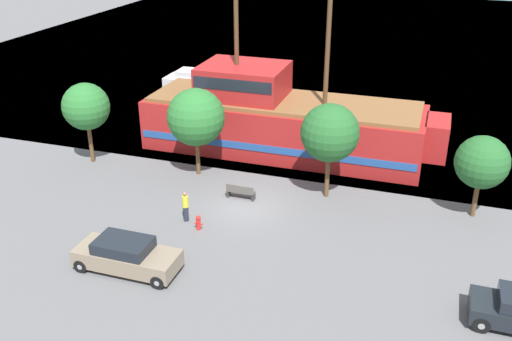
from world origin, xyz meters
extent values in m
plane|color=#5B5B5E|center=(0.00, 0.00, 0.00)|extent=(160.00, 160.00, 0.00)
plane|color=teal|center=(0.00, 44.00, 0.00)|extent=(80.00, 80.00, 0.00)
cube|color=#A31E1E|center=(-0.32, 7.95, 1.59)|extent=(17.61, 5.30, 3.17)
cube|color=#234C93|center=(-0.32, 7.95, 1.11)|extent=(17.25, 5.38, 0.45)
cube|color=#A31E1E|center=(9.08, 7.95, 2.06)|extent=(1.40, 2.91, 2.22)
cube|color=brown|center=(-0.32, 7.95, 3.30)|extent=(16.90, 4.88, 0.25)
cube|color=#A31E1E|center=(-2.96, 7.95, 4.43)|extent=(5.28, 4.24, 2.01)
cube|color=black|center=(-2.96, 7.95, 4.73)|extent=(5.02, 4.30, 0.72)
cylinder|color=#4C331E|center=(2.32, 7.95, 7.86)|extent=(0.28, 0.28, 8.86)
cylinder|color=#4C331E|center=(-3.40, 7.95, 7.19)|extent=(0.28, 0.28, 7.53)
cube|color=navy|center=(-7.06, 14.04, 0.39)|extent=(7.82, 2.44, 0.78)
cube|color=silver|center=(-7.64, 14.04, 1.26)|extent=(3.13, 1.90, 0.95)
cube|color=black|center=(-6.71, 14.04, 1.26)|extent=(0.12, 1.71, 0.76)
cube|color=silver|center=(-11.61, 19.29, 0.39)|extent=(5.02, 2.35, 0.78)
cube|color=silver|center=(-11.99, 19.29, 1.10)|extent=(2.01, 1.83, 0.65)
cube|color=black|center=(-11.39, 19.29, 1.10)|extent=(0.12, 1.65, 0.52)
cube|color=#7F705B|center=(-3.06, -7.07, 0.61)|extent=(4.59, 1.78, 0.75)
cube|color=black|center=(-3.20, -7.07, 1.23)|extent=(2.39, 1.60, 0.50)
cylinder|color=black|center=(-1.21, -7.87, 0.31)|extent=(0.62, 0.22, 0.62)
cylinder|color=gray|center=(-1.21, -7.87, 0.31)|extent=(0.24, 0.25, 0.24)
cylinder|color=black|center=(-1.21, -6.27, 0.31)|extent=(0.62, 0.22, 0.62)
cylinder|color=gray|center=(-1.21, -6.27, 0.31)|extent=(0.24, 0.25, 0.24)
cylinder|color=black|center=(-4.92, -7.87, 0.31)|extent=(0.62, 0.22, 0.62)
cylinder|color=gray|center=(-4.92, -7.87, 0.31)|extent=(0.24, 0.25, 0.24)
cylinder|color=black|center=(-4.92, -6.27, 0.31)|extent=(0.62, 0.22, 0.62)
cylinder|color=gray|center=(-4.92, -6.27, 0.31)|extent=(0.24, 0.25, 0.24)
cylinder|color=black|center=(11.53, -6.47, 0.33)|extent=(0.66, 0.22, 0.66)
cylinder|color=gray|center=(11.53, -6.47, 0.33)|extent=(0.25, 0.25, 0.25)
cylinder|color=black|center=(11.53, -4.92, 0.33)|extent=(0.66, 0.22, 0.66)
cylinder|color=gray|center=(11.53, -4.92, 0.33)|extent=(0.25, 0.25, 0.25)
cylinder|color=red|center=(-1.51, -2.95, 0.28)|extent=(0.22, 0.22, 0.56)
sphere|color=red|center=(-1.51, -2.95, 0.64)|extent=(0.25, 0.25, 0.25)
cylinder|color=red|center=(-1.67, -2.95, 0.31)|extent=(0.10, 0.09, 0.09)
cylinder|color=red|center=(-1.35, -2.95, 0.31)|extent=(0.10, 0.09, 0.09)
cube|color=#4C4742|center=(-0.62, 0.79, 0.42)|extent=(1.55, 0.45, 0.05)
cube|color=#4C4742|center=(-0.62, 0.59, 0.65)|extent=(1.55, 0.06, 0.40)
cube|color=#2D2D2D|center=(-1.34, 0.79, 0.20)|extent=(0.12, 0.36, 0.40)
cube|color=#2D2D2D|center=(0.10, 0.79, 0.20)|extent=(0.12, 0.36, 0.40)
cylinder|color=#232838|center=(-2.45, -2.36, 0.40)|extent=(0.27, 0.27, 0.79)
cylinder|color=gold|center=(-2.45, -2.36, 1.10)|extent=(0.32, 0.32, 0.61)
sphere|color=#8C664C|center=(-2.45, -2.36, 1.51)|extent=(0.21, 0.21, 0.21)
cylinder|color=brown|center=(-11.06, 2.52, 1.19)|extent=(0.24, 0.24, 2.38)
sphere|color=#286B2D|center=(-11.06, 2.52, 3.59)|extent=(2.84, 2.84, 2.84)
cylinder|color=brown|center=(-4.07, 2.93, 1.08)|extent=(0.24, 0.24, 2.16)
sphere|color=#286B2D|center=(-4.07, 2.93, 3.57)|extent=(3.32, 3.32, 3.32)
cylinder|color=brown|center=(3.75, 2.50, 1.21)|extent=(0.24, 0.24, 2.42)
sphere|color=#235B28|center=(3.75, 2.50, 3.74)|extent=(3.10, 3.10, 3.10)
cylinder|color=brown|center=(11.36, 2.74, 0.95)|extent=(0.24, 0.24, 1.89)
sphere|color=#235B28|center=(11.36, 2.74, 3.03)|extent=(2.67, 2.67, 2.67)
camera|label=1|loc=(8.80, -25.09, 14.62)|focal=40.00mm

